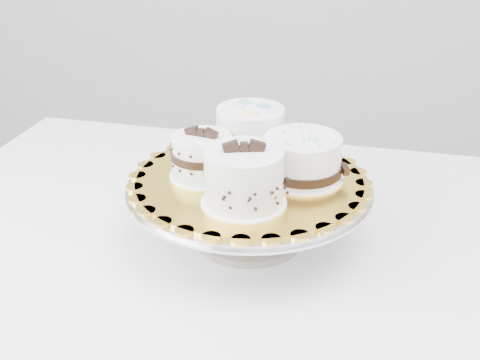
# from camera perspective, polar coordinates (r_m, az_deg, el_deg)

# --- Properties ---
(table) EXTENTS (1.33, 1.00, 0.75)m
(table) POSITION_cam_1_polar(r_m,az_deg,el_deg) (1.04, 1.23, -8.64)
(table) COLOR white
(table) RESTS_ON floor
(cake_stand) EXTENTS (0.38, 0.38, 0.10)m
(cake_stand) POSITION_cam_1_polar(r_m,az_deg,el_deg) (0.95, 0.87, -1.87)
(cake_stand) COLOR gray
(cake_stand) RESTS_ON table
(cake_board) EXTENTS (0.46, 0.46, 0.01)m
(cake_board) POSITION_cam_1_polar(r_m,az_deg,el_deg) (0.93, 0.88, 0.03)
(cake_board) COLOR gold
(cake_board) RESTS_ON cake_stand
(cake_swirl) EXTENTS (0.13, 0.13, 0.10)m
(cake_swirl) POSITION_cam_1_polar(r_m,az_deg,el_deg) (0.84, 0.37, 0.13)
(cake_swirl) COLOR white
(cake_swirl) RESTS_ON cake_board
(cake_banded) EXTENTS (0.12, 0.12, 0.08)m
(cake_banded) POSITION_cam_1_polar(r_m,az_deg,el_deg) (0.92, -3.60, 2.12)
(cake_banded) COLOR white
(cake_banded) RESTS_ON cake_board
(cake_dots) EXTENTS (0.14, 0.14, 0.08)m
(cake_dots) POSITION_cam_1_polar(r_m,az_deg,el_deg) (0.99, 0.99, 4.62)
(cake_dots) COLOR white
(cake_dots) RESTS_ON cake_board
(cake_ribbon) EXTENTS (0.15, 0.15, 0.07)m
(cake_ribbon) POSITION_cam_1_polar(r_m,az_deg,el_deg) (0.92, 6.02, 2.01)
(cake_ribbon) COLOR white
(cake_ribbon) RESTS_ON cake_board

